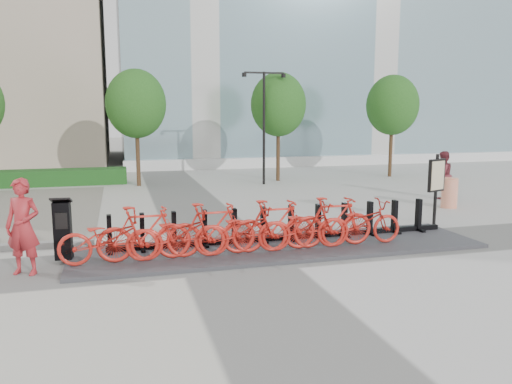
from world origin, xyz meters
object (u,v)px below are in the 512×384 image
object	(u,v)px
kiosk	(63,229)
map_sign	(437,178)
pedestrian	(442,175)
construction_barrel	(449,193)
bike_0	(109,238)
worker_red	(23,227)

from	to	relation	value
kiosk	map_sign	world-z (taller)	map_sign
pedestrian	construction_barrel	xyz separation A→B (m)	(-0.90, -1.68, -0.39)
bike_0	pedestrian	bearing A→B (deg)	-65.28
bike_0	map_sign	distance (m)	9.14
pedestrian	map_sign	size ratio (longest dim) A/B	0.88
worker_red	construction_barrel	world-z (taller)	worker_red
kiosk	worker_red	size ratio (longest dim) A/B	0.70
bike_0	pedestrian	xyz separation A→B (m)	(11.95, 5.50, 0.28)
bike_0	kiosk	distance (m)	1.13
worker_red	bike_0	bearing A→B (deg)	23.41
kiosk	map_sign	distance (m)	9.98
worker_red	map_sign	world-z (taller)	map_sign
construction_barrel	map_sign	distance (m)	3.12
construction_barrel	kiosk	bearing A→B (deg)	-165.00
kiosk	construction_barrel	distance (m)	12.42
worker_red	construction_barrel	size ratio (longest dim) A/B	1.89
construction_barrel	map_sign	size ratio (longest dim) A/B	0.50
pedestrian	construction_barrel	world-z (taller)	pedestrian
map_sign	worker_red	bearing A→B (deg)	168.93
worker_red	map_sign	size ratio (longest dim) A/B	0.95
worker_red	pedestrian	size ratio (longest dim) A/B	1.08
pedestrian	map_sign	distance (m)	4.89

